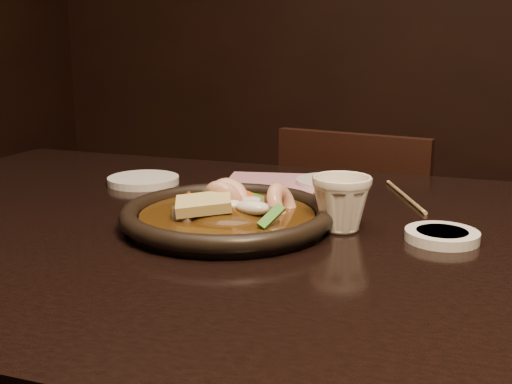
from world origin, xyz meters
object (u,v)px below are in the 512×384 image
(chair, at_px, (363,271))
(tea_cup, at_px, (341,201))
(plate, at_px, (227,216))
(table, at_px, (306,286))

(chair, bearing_deg, tea_cup, 105.77)
(chair, xyz_separation_m, plate, (-0.08, -0.71, 0.33))
(tea_cup, bearing_deg, table, -138.09)
(chair, bearing_deg, table, 102.25)
(chair, distance_m, plate, 0.78)
(chair, xyz_separation_m, tea_cup, (0.08, -0.67, 0.35))
(plate, distance_m, tea_cup, 0.16)
(plate, bearing_deg, table, 1.38)
(table, height_order, chair, chair)
(table, height_order, tea_cup, tea_cup)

